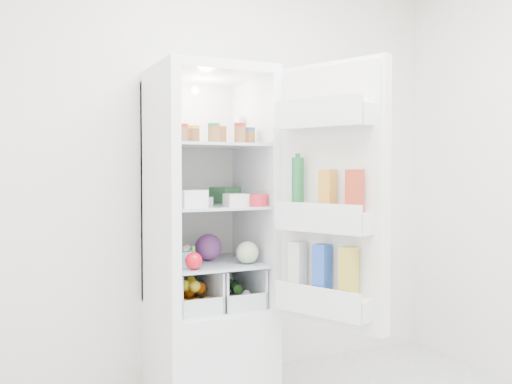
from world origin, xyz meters
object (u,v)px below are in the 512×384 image
refrigerator (206,275)px  red_cabbage (208,247)px  mushroom_bowl (181,257)px  fridge_door (330,202)px

refrigerator → red_cabbage: size_ratio=12.15×
refrigerator → mushroom_bowl: (-0.17, -0.06, 0.12)m
mushroom_bowl → red_cabbage: bearing=12.9°
refrigerator → mushroom_bowl: 0.21m
mushroom_bowl → fridge_door: fridge_door is taller
red_cabbage → mushroom_bowl: (-0.17, -0.04, -0.04)m
refrigerator → fridge_door: size_ratio=1.38×
red_cabbage → fridge_door: (0.41, -0.60, 0.27)m
refrigerator → mushroom_bowl: size_ratio=11.98×
refrigerator → fridge_door: (0.41, -0.62, 0.43)m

